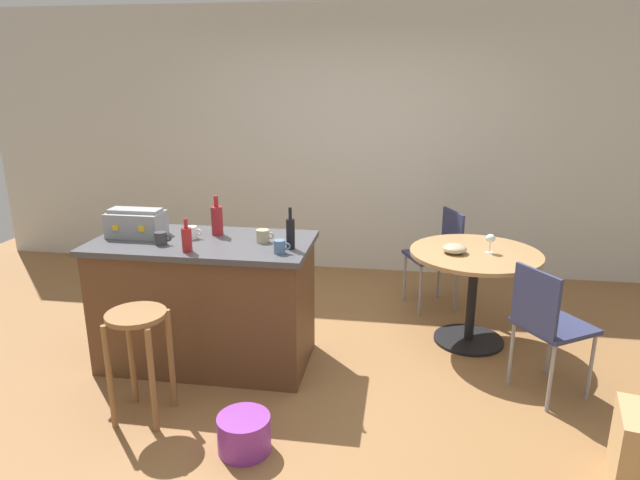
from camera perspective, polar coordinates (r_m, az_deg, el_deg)
ground_plane at (r=3.95m, az=-0.50°, el=-13.90°), size 8.80×8.80×0.00m
back_wall at (r=5.78m, az=3.35°, el=10.01°), size 8.00×0.10×2.70m
kitchen_island at (r=4.05m, az=-11.67°, el=-6.22°), size 1.51×0.76×0.92m
wooden_stool at (r=3.47m, az=-18.19°, el=-9.84°), size 0.35×0.35×0.69m
dining_table at (r=4.36m, az=15.56°, el=-3.34°), size 0.98×0.98×0.74m
folding_chair_near at (r=5.01m, az=12.16°, el=-1.07°), size 0.53×0.53×0.87m
folding_chair_far at (r=3.80m, az=22.35°, el=-7.72°), size 0.55×0.55×0.88m
toolbox at (r=4.10m, az=-18.40°, el=1.67°), size 0.38×0.23×0.20m
bottle_0 at (r=3.60m, az=-3.06°, el=0.73°), size 0.06×0.06×0.28m
bottle_1 at (r=3.98m, az=-10.57°, el=2.06°), size 0.08×0.08×0.28m
bottle_2 at (r=3.64m, az=-13.56°, el=0.09°), size 0.07×0.07×0.22m
cup_0 at (r=3.85m, az=-16.05°, el=0.17°), size 0.12×0.08×0.09m
cup_1 at (r=3.53m, az=-4.16°, el=-0.69°), size 0.11×0.07×0.09m
cup_2 at (r=3.78m, az=-5.91°, el=0.43°), size 0.12×0.09×0.09m
cup_3 at (r=3.95m, az=-13.05°, el=0.77°), size 0.11×0.07×0.08m
wine_glass at (r=4.28m, az=17.16°, el=0.10°), size 0.07×0.07×0.14m
serving_bowl at (r=4.22m, az=13.70°, el=-0.86°), size 0.18×0.18×0.07m
plastic_bucket at (r=3.26m, az=-7.83°, el=-19.16°), size 0.30×0.30×0.21m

